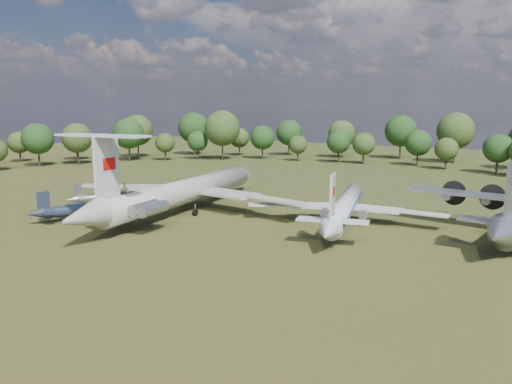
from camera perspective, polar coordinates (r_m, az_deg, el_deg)
The scene contains 6 objects.
ground at distance 77.35m, azimuth -5.89°, elevation -2.89°, with size 300.00×300.00×0.00m, color #203F15.
il62_airliner at distance 81.23m, azimuth -8.08°, elevation -0.42°, with size 41.30×53.69×5.27m, color silver, non-canonical shape.
tu104_jet at distance 73.62m, azimuth 10.07°, elevation -2.12°, with size 28.71×38.28×3.83m, color silver, non-canonical shape.
small_prop_west at distance 79.86m, azimuth -19.36°, elevation -2.11°, with size 12.02×16.39×2.40m, color #151931, non-canonical shape.
small_prop_northwest at distance 91.10m, azimuth -17.22°, elevation -0.73°, with size 9.42×12.84×1.88m, color #A6A8AE, non-canonical shape.
person_on_il62 at distance 68.92m, azimuth -14.78°, elevation 0.42°, with size 0.60×0.40×1.66m, color olive.
Camera 1 is at (46.75, -59.22, 17.04)m, focal length 35.00 mm.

